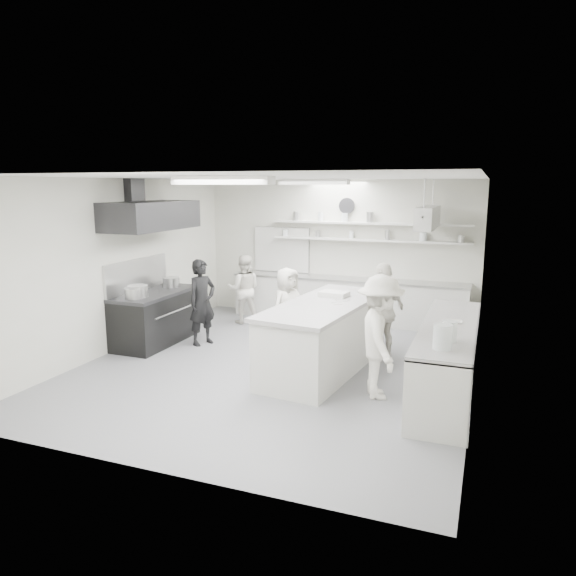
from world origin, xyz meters
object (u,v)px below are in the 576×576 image
(prep_island, at_px, (325,338))
(cook_back, at_px, (244,289))
(cook_stove, at_px, (202,302))
(back_counter, at_px, (347,300))
(stove, at_px, (156,319))
(right_counter, at_px, (448,360))

(prep_island, distance_m, cook_back, 3.30)
(cook_stove, bearing_deg, back_counter, -15.62)
(stove, relative_size, cook_stove, 1.15)
(cook_stove, bearing_deg, cook_back, 21.28)
(prep_island, bearing_deg, back_counter, 105.04)
(stove, distance_m, cook_back, 2.12)
(stove, relative_size, cook_back, 1.24)
(right_counter, height_order, cook_back, cook_back)
(stove, bearing_deg, prep_island, -5.22)
(right_counter, distance_m, prep_island, 1.92)
(right_counter, bearing_deg, stove, 173.48)
(stove, height_order, prep_island, prep_island)
(back_counter, bearing_deg, right_counter, -55.35)
(stove, relative_size, back_counter, 0.36)
(right_counter, xyz_separation_m, cook_back, (-4.35, 2.49, 0.26))
(cook_back, bearing_deg, back_counter, -179.34)
(prep_island, height_order, cook_back, cook_back)
(stove, xyz_separation_m, back_counter, (2.90, 2.80, 0.01))
(right_counter, xyz_separation_m, cook_stove, (-4.39, 0.82, 0.32))
(prep_island, height_order, cook_stove, cook_stove)
(right_counter, height_order, prep_island, prep_island)
(stove, xyz_separation_m, prep_island, (3.36, -0.31, 0.07))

